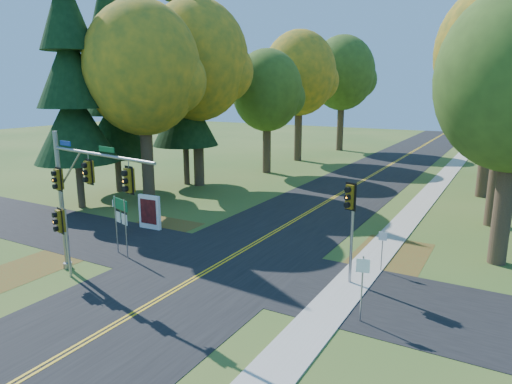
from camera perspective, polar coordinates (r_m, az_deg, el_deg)
The scene contains 29 objects.
ground at distance 20.73m, azimuth -7.62°, elevation -10.66°, with size 160.00×160.00×0.00m, color #2C521D.
road_main at distance 20.72m, azimuth -7.62°, elevation -10.63°, with size 8.00×160.00×0.02m, color black.
road_cross at distance 22.22m, azimuth -4.47°, elevation -8.90°, with size 60.00×6.00×0.02m, color black.
centerline_left at distance 20.77m, azimuth -7.85°, elevation -10.53°, with size 0.10×160.00×0.01m, color gold.
centerline_right at distance 20.66m, azimuth -7.40°, elevation -10.65°, with size 0.10×160.00×0.01m, color gold.
sidewalk_east at distance 17.97m, azimuth 8.87°, elevation -14.47°, with size 1.60×160.00×0.06m, color #9E998E.
leaf_patch_w_near at distance 27.56m, azimuth -13.40°, elevation -4.86°, with size 4.00×6.00×0.00m, color brown.
leaf_patch_e at distance 23.09m, azimuth 15.70°, elevation -8.51°, with size 3.50×8.00×0.00m, color brown.
leaf_patch_w_far at distance 24.08m, azimuth -26.71°, elevation -8.55°, with size 3.00×5.00×0.00m, color brown.
tree_w_a at distance 33.42m, azimuth -13.80°, elevation 14.67°, with size 8.00×8.00×14.15m.
tree_w_b at distance 39.14m, azimuth -7.33°, elevation 15.91°, with size 8.60×8.60×15.38m.
tree_e_b at distance 30.60m, azimuth 29.15°, elevation 12.54°, with size 7.60×7.60×13.33m.
tree_w_c at distance 44.82m, azimuth 1.50°, elevation 12.51°, with size 6.80×6.80×11.91m.
tree_e_c at distance 38.82m, azimuth 28.04°, elevation 15.02°, with size 8.80×8.80×15.79m.
tree_w_d at distance 52.92m, azimuth 5.56°, elevation 14.50°, with size 8.20×8.20×14.56m.
tree_e_d at distance 47.94m, azimuth 27.43°, elevation 11.48°, with size 7.00×7.00×12.32m.
tree_w_e at distance 62.61m, azimuth 10.84°, elevation 14.35°, with size 8.40×8.40×14.97m.
tree_e_e at distance 58.61m, azimuth 29.27°, elevation 12.23°, with size 7.80×7.80×13.74m.
pine_a at distance 33.58m, azimuth -22.17°, elevation 13.58°, with size 5.60×5.60×19.48m.
pine_b at distance 37.98m, azimuth -17.46°, elevation 12.20°, with size 5.60×5.60×17.31m.
pine_c at distance 39.66m, azimuth -9.09°, elevation 14.83°, with size 5.60×5.60×20.56m.
traffic_mast at distance 20.73m, azimuth -21.21°, elevation 0.52°, with size 6.97×1.42×6.40m.
east_signal_pole at distance 19.23m, azimuth 11.73°, elevation -1.98°, with size 0.51×0.60×4.48m.
ped_signal_pole at distance 21.51m, azimuth -23.16°, elevation -3.96°, with size 0.49×0.59×3.22m.
route_sign_cluster at distance 23.53m, azimuth -16.56°, elevation -2.75°, with size 1.35×0.45×3.00m.
info_kiosk at distance 27.85m, azimuth -13.17°, elevation -2.47°, with size 1.49×0.29×2.06m.
reg_sign_e_north at distance 21.59m, azimuth 15.52°, elevation -6.23°, with size 0.38×0.07×1.96m.
reg_sign_e_south at distance 16.80m, azimuth 13.16°, elevation -10.36°, with size 0.47×0.15×2.49m.
reg_sign_w at distance 27.60m, azimuth -17.13°, elevation -2.09°, with size 0.38×0.11×2.01m.
Camera 1 is at (11.68, -15.01, 8.24)m, focal length 32.00 mm.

